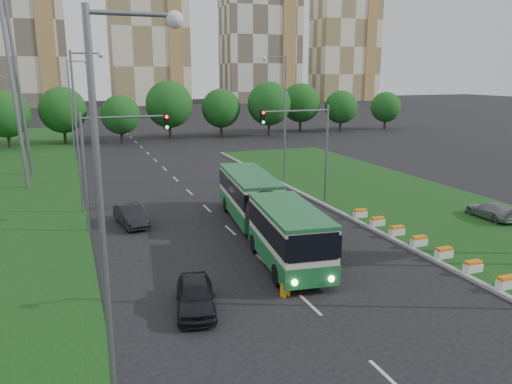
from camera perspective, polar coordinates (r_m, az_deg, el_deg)
name	(u,v)px	position (r m, az deg, el deg)	size (l,w,h in m)	color
ground	(310,254)	(29.87, 6.17, -7.04)	(360.00, 360.00, 0.00)	black
grass_median	(407,201)	(43.08, 16.89, -1.04)	(14.00, 60.00, 0.15)	#144212
median_kerb	(333,209)	(39.30, 8.81, -1.95)	(0.30, 60.00, 0.18)	#959595
left_verge	(13,188)	(51.22, -26.06, 0.38)	(12.00, 110.00, 0.10)	#144212
lane_markings	(185,187)	(47.12, -8.17, 0.53)	(0.20, 100.00, 0.01)	#B9BAB2
flower_planters	(419,241)	(32.13, 18.12, -5.32)	(1.10, 13.70, 0.60)	white
traffic_mast_median	(309,140)	(39.41, 6.03, 5.98)	(5.76, 0.32, 8.00)	slate
traffic_mast_left	(109,152)	(34.35, -16.46, 4.41)	(5.76, 0.32, 8.00)	slate
street_lamps	(213,136)	(36.51, -4.99, 6.45)	(36.00, 60.00, 12.00)	slate
tree_line	(214,110)	(83.30, -4.83, 9.32)	(120.00, 8.00, 9.00)	#155018
apartment_tower_cwest	(15,20)	(176.00, -25.85, 17.24)	(28.00, 15.00, 52.00)	beige
apartment_tower_ceast	(148,28)	(177.69, -12.25, 17.85)	(25.00, 15.00, 50.00)	beige
apartment_tower_east	(260,36)	(188.04, 0.49, 17.42)	(27.00, 15.00, 47.00)	beige
midrise_east	(345,48)	(203.11, 10.11, 15.94)	(24.00, 14.00, 40.00)	beige
articulated_bus	(263,211)	(31.92, 0.83, -2.19)	(2.81, 17.99, 2.96)	beige
car_left_near	(195,296)	(22.93, -6.94, -11.67)	(1.70, 4.22, 1.44)	black
car_left_far	(131,215)	(35.99, -14.10, -2.62)	(1.51, 4.32, 1.42)	black
car_median	(492,210)	(39.92, 25.33, -1.89)	(1.68, 4.12, 1.20)	gray
pedestrian	(301,275)	(24.59, 5.22, -9.45)	(0.63, 0.42, 1.74)	gray
shopping_trolley	(285,290)	(24.30, 3.35, -11.15)	(0.37, 0.39, 0.63)	orange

